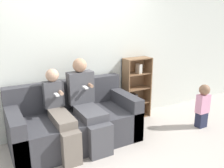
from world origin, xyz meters
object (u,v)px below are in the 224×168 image
Objects in this scene: couch at (75,123)px; child_seated at (61,113)px; bookshelf at (135,88)px; adult_seated at (87,102)px; toddler_standing at (203,105)px.

child_seated is at bearing -149.85° from couch.
bookshelf is at bearing 17.53° from child_seated.
bookshelf reaches higher than couch.
child_seated is 1.00× the size of bookshelf.
couch is at bearing 146.36° from adult_seated.
adult_seated is at bearing -158.36° from bookshelf.
child_seated is (-0.25, -0.14, 0.27)m from couch.
bookshelf is (1.59, 0.50, -0.02)m from child_seated.
child_seated is at bearing -175.18° from adult_seated.
adult_seated is at bearing 166.28° from toddler_standing.
adult_seated is 1.11× the size of child_seated.
bookshelf is (1.34, 0.36, 0.25)m from couch.
child_seated is 1.49× the size of toddler_standing.
toddler_standing is at bearing -15.50° from couch.
adult_seated reaches higher than toddler_standing.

